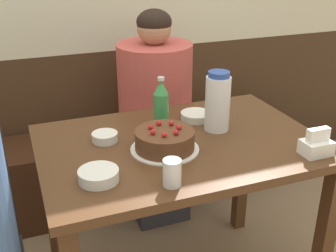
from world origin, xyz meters
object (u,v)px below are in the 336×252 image
Objects in this scene: water_pitcher at (218,102)px; person_pale_blue_shirt at (155,119)px; soju_bottle at (161,104)px; bowl_side_dish at (105,137)px; bench_seat at (128,166)px; bowl_rice_small at (196,116)px; napkin_holder at (316,145)px; bowl_soup_white at (99,175)px; glass_water_tall at (172,173)px; birthday_cake at (165,140)px.

water_pitcher is 0.66m from person_pale_blue_shirt.
soju_bottle reaches higher than bowl_side_dish.
person_pale_blue_shirt reaches higher than bench_seat.
person_pale_blue_shirt reaches higher than bowl_rice_small.
bench_seat is at bearing 110.91° from napkin_holder.
bench_seat is at bearing 69.96° from bowl_soup_white.
bowl_side_dish is 0.69m from person_pale_blue_shirt.
soju_bottle reaches higher than bowl_soup_white.
person_pale_blue_shirt reaches higher than soju_bottle.
bowl_rice_small is 0.43m from bowl_side_dish.
water_pitcher is 0.61m from bowl_soup_white.
bowl_side_dish reaches higher than bench_seat.
glass_water_tall is 0.08× the size of person_pale_blue_shirt.
birthday_cake is 1.93× the size of bowl_soup_white.
water_pitcher reaches higher than napkin_holder.
napkin_holder reaches higher than bowl_rice_small.
person_pale_blue_shirt reaches higher than bowl_soup_white.
glass_water_tall is (-0.58, -0.01, 0.01)m from napkin_holder.
person_pale_blue_shirt is (0.14, 0.49, -0.28)m from soju_bottle.
bowl_soup_white is 0.63m from bowl_rice_small.
person_pale_blue_shirt reaches higher than birthday_cake.
birthday_cake reaches higher than bowl_side_dish.
person_pale_blue_shirt is at bearing 73.54° from soju_bottle.
water_pitcher is (0.27, 0.10, 0.08)m from birthday_cake.
water_pitcher is 1.89× the size of bowl_rice_small.
bench_seat is 1.21m from bowl_soup_white.
birthday_cake is 2.84× the size of glass_water_tall.
person_pale_blue_shirt is at bearing 96.46° from water_pitcher.
birthday_cake is at bearing -135.71° from bowl_rice_small.
glass_water_tall is 0.99m from person_pale_blue_shirt.
napkin_holder is 0.09× the size of person_pale_blue_shirt.
birthday_cake is at bearing 24.79° from bowl_soup_white.
soju_bottle reaches higher than bowl_rice_small.
birthday_cake is 1.04× the size of water_pitcher.
water_pitcher is at bearing 20.16° from birthday_cake.
bowl_soup_white is 0.25m from glass_water_tall.
bowl_soup_white is (-0.34, -0.33, -0.09)m from soju_bottle.
person_pale_blue_shirt is at bearing -58.33° from bench_seat.
birthday_cake is at bearing -106.57° from soju_bottle.
birthday_cake reaches higher than glass_water_tall.
napkin_holder is at bearing 0.82° from glass_water_tall.
bowl_soup_white reaches higher than bowl_side_dish.
bowl_rice_small is 1.45× the size of glass_water_tall.
soju_bottle is at bearing 9.50° from bowl_side_dish.
bowl_soup_white is 0.97m from person_pale_blue_shirt.
birthday_cake is 0.56m from napkin_holder.
bowl_rice_small is at bearing 57.55° from glass_water_tall.
napkin_holder is 1.07× the size of bowl_side_dish.
birthday_cake is 0.30m from water_pitcher.
water_pitcher is 2.73× the size of glass_water_tall.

